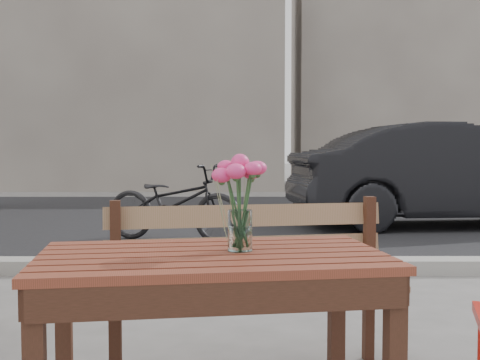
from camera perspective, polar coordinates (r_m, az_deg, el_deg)
The scene contains 7 objects.
street at distance 7.16m, azimuth 0.81°, elevation -5.19°, with size 30.00×8.12×0.12m.
backdrop_buildings at distance 16.62m, azimuth 0.86°, elevation 11.84°, with size 15.50×4.00×8.00m.
main_table at distance 2.04m, azimuth -2.63°, elevation -10.12°, with size 1.22×0.82×0.70m.
main_bench at distance 2.81m, azimuth 0.98°, elevation -8.16°, with size 1.39×0.63×0.83m.
main_vase at distance 2.03m, azimuth 0.00°, elevation -1.03°, with size 0.18×0.18×0.33m.
parked_car at distance 8.60m, azimuth 19.06°, elevation 0.44°, with size 1.46×4.19×1.38m, color black.
bicycle at distance 6.80m, azimuth -6.32°, elevation -2.16°, with size 0.58×1.67×0.88m, color black.
Camera 1 is at (-0.12, -2.02, 1.05)m, focal length 45.00 mm.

